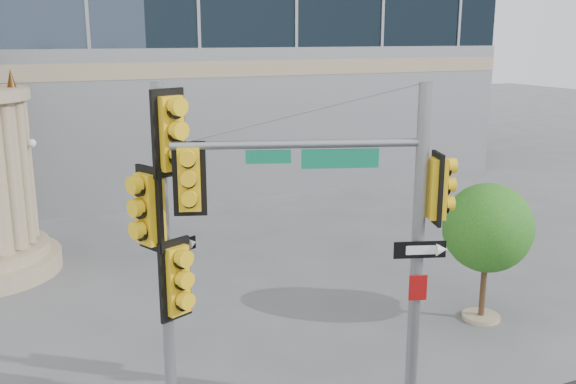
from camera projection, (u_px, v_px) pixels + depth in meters
name	position (u px, v px, depth m)	size (l,w,h in m)	color
ground	(315.00, 381.00, 12.29)	(120.00, 120.00, 0.00)	#545456
main_signal_pole	(357.00, 217.00, 10.48)	(4.29, 1.79, 5.74)	slate
secondary_signal_pole	(165.00, 225.00, 10.75)	(1.08, 0.78, 5.73)	slate
street_tree	(488.00, 231.00, 14.55)	(2.08, 2.03, 3.24)	tan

